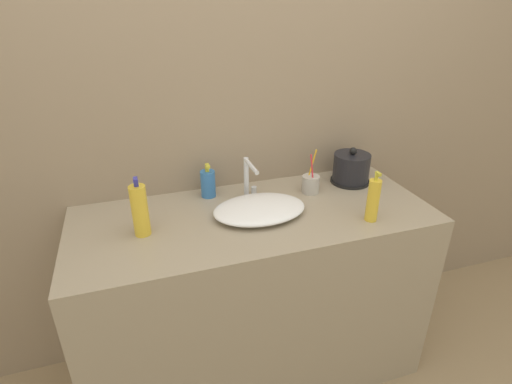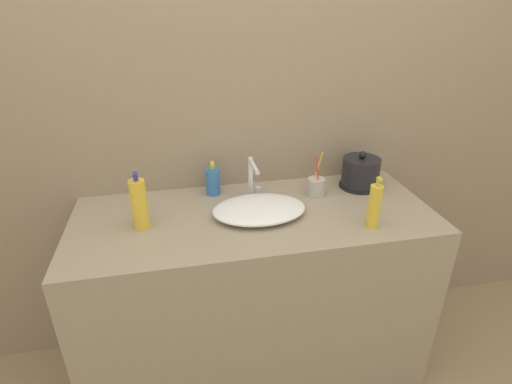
% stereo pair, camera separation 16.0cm
% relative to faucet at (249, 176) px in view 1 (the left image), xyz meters
% --- Properties ---
extents(wall_back, '(6.00, 0.04, 2.60)m').
position_rel_faucet_xyz_m(wall_back, '(-0.02, 0.18, 0.33)').
color(wall_back, gray).
rests_on(wall_back, ground_plane).
extents(vanity_counter, '(1.48, 0.61, 0.86)m').
position_rel_faucet_xyz_m(vanity_counter, '(-0.02, -0.15, -0.54)').
color(vanity_counter, gray).
rests_on(vanity_counter, ground_plane).
extents(sink_basin, '(0.38, 0.27, 0.05)m').
position_rel_faucet_xyz_m(sink_basin, '(-0.01, -0.16, -0.08)').
color(sink_basin, white).
rests_on(sink_basin, vanity_counter).
extents(faucet, '(0.06, 0.16, 0.18)m').
position_rel_faucet_xyz_m(faucet, '(0.00, 0.00, 0.00)').
color(faucet, silver).
rests_on(faucet, vanity_counter).
extents(electric_kettle, '(0.18, 0.18, 0.18)m').
position_rel_faucet_xyz_m(electric_kettle, '(0.51, 0.01, -0.04)').
color(electric_kettle, black).
rests_on(electric_kettle, vanity_counter).
extents(toothbrush_cup, '(0.08, 0.08, 0.20)m').
position_rel_faucet_xyz_m(toothbrush_cup, '(0.28, -0.03, -0.06)').
color(toothbrush_cup, '#B7B2A8').
rests_on(toothbrush_cup, vanity_counter).
extents(lotion_bottle, '(0.06, 0.06, 0.23)m').
position_rel_faucet_xyz_m(lotion_bottle, '(-0.47, -0.16, -0.00)').
color(lotion_bottle, gold).
rests_on(lotion_bottle, vanity_counter).
extents(shampoo_bottle, '(0.05, 0.05, 0.21)m').
position_rel_faucet_xyz_m(shampoo_bottle, '(0.40, -0.34, -0.02)').
color(shampoo_bottle, gold).
rests_on(shampoo_bottle, vanity_counter).
extents(mouthwash_bottle, '(0.06, 0.06, 0.16)m').
position_rel_faucet_xyz_m(mouthwash_bottle, '(-0.17, 0.07, -0.04)').
color(mouthwash_bottle, '#3370B7').
rests_on(mouthwash_bottle, vanity_counter).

